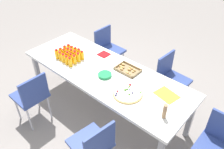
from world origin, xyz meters
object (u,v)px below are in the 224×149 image
at_px(juice_bottle_13, 75,55).
at_px(juice_bottle_0, 57,54).
at_px(juice_bottle_4, 70,62).
at_px(juice_bottle_18, 79,53).
at_px(chair_near_right, 94,144).
at_px(chair_far_left, 108,47).
at_px(juice_bottle_17, 76,52).
at_px(juice_bottle_9, 74,60).
at_px(juice_bottle_19, 82,55).
at_px(chair_far_right, 170,76).
at_px(paper_folder, 167,95).
at_px(chair_end, 218,145).
at_px(juice_bottle_12, 71,54).
at_px(juice_bottle_16, 72,50).
at_px(snack_tray, 127,69).
at_px(party_table, 105,74).
at_px(juice_bottle_15, 69,49).
at_px(plate_stack, 105,75).
at_px(juice_bottle_3, 67,60).
at_px(juice_bottle_14, 78,57).
at_px(chair_near_left, 32,95).
at_px(juice_bottle_1, 60,56).
at_px(juice_bottle_5, 61,52).
at_px(juice_bottle_8, 71,58).
at_px(juice_bottle_7, 68,56).
at_px(juice_bottle_10, 65,50).
at_px(napkin_stack, 104,54).
at_px(fruit_pizza, 128,93).
at_px(juice_bottle_11, 68,52).
at_px(juice_bottle_6, 64,54).
at_px(cardboard_tube, 165,111).
at_px(juice_bottle_2, 64,58).

bearing_deg(juice_bottle_13, juice_bottle_0, -145.42).
bearing_deg(juice_bottle_4, juice_bottle_18, 107.61).
bearing_deg(chair_near_right, chair_far_left, 46.04).
xyz_separation_m(juice_bottle_4, juice_bottle_17, (-0.14, 0.23, 0.00)).
xyz_separation_m(juice_bottle_9, juice_bottle_19, (-0.00, 0.15, -0.00)).
bearing_deg(chair_far_right, paper_folder, 26.92).
relative_size(chair_end, juice_bottle_9, 5.86).
bearing_deg(juice_bottle_12, chair_end, 3.38).
xyz_separation_m(juice_bottle_12, juice_bottle_13, (0.08, 0.00, -0.00)).
bearing_deg(juice_bottle_16, chair_far_left, 88.91).
bearing_deg(juice_bottle_9, snack_tray, 29.26).
bearing_deg(snack_tray, party_table, -134.72).
height_order(juice_bottle_13, juice_bottle_15, juice_bottle_13).
bearing_deg(chair_end, plate_stack, 5.09).
distance_m(juice_bottle_3, juice_bottle_9, 0.11).
xyz_separation_m(juice_bottle_13, juice_bottle_16, (-0.15, 0.07, -0.01)).
height_order(chair_far_right, juice_bottle_14, juice_bottle_14).
bearing_deg(chair_near_left, juice_bottle_1, 9.35).
bearing_deg(juice_bottle_16, chair_far_right, 31.19).
distance_m(juice_bottle_5, juice_bottle_8, 0.23).
bearing_deg(juice_bottle_1, juice_bottle_8, 24.42).
relative_size(juice_bottle_9, juice_bottle_13, 1.00).
height_order(juice_bottle_7, snack_tray, juice_bottle_7).
relative_size(juice_bottle_0, juice_bottle_19, 1.06).
relative_size(juice_bottle_10, juice_bottle_15, 1.06).
xyz_separation_m(party_table, juice_bottle_13, (-0.51, -0.07, 0.12)).
xyz_separation_m(juice_bottle_9, napkin_stack, (0.15, 0.44, -0.06)).
height_order(fruit_pizza, plate_stack, fruit_pizza).
relative_size(juice_bottle_1, juice_bottle_16, 1.01).
bearing_deg(chair_end, juice_bottle_11, 3.32).
bearing_deg(chair_near_right, juice_bottle_17, 63.01).
bearing_deg(juice_bottle_0, party_table, 16.76).
distance_m(juice_bottle_5, fruit_pizza, 1.26).
relative_size(chair_near_left, chair_end, 1.00).
xyz_separation_m(juice_bottle_0, juice_bottle_8, (0.23, 0.07, -0.00)).
bearing_deg(juice_bottle_19, juice_bottle_3, -107.81).
bearing_deg(fruit_pizza, juice_bottle_16, 172.77).
height_order(juice_bottle_6, juice_bottle_11, juice_bottle_6).
distance_m(chair_end, paper_folder, 0.75).
distance_m(juice_bottle_8, juice_bottle_10, 0.24).
bearing_deg(chair_end, juice_bottle_16, 1.54).
bearing_deg(juice_bottle_14, cardboard_tube, -4.39).
height_order(juice_bottle_7, juice_bottle_15, juice_bottle_7).
bearing_deg(juice_bottle_15, juice_bottle_17, 1.67).
height_order(juice_bottle_16, cardboard_tube, cardboard_tube).
distance_m(chair_far_right, juice_bottle_19, 1.33).
distance_m(juice_bottle_0, plate_stack, 0.83).
bearing_deg(juice_bottle_2, chair_near_left, -88.93).
bearing_deg(juice_bottle_8, paper_folder, 11.71).
distance_m(chair_far_left, juice_bottle_8, 0.97).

